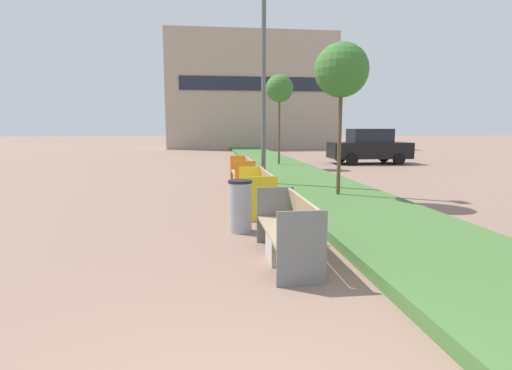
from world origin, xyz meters
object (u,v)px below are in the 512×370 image
bench_grey_frame (289,236)px  sapling_tree_near (342,71)px  street_lamp_post (264,46)px  parked_car_distant (369,147)px  sapling_tree_far (279,89)px  bench_yellow_frame (258,196)px  litter_bin (240,206)px  bench_orange_frame (243,175)px

bench_grey_frame → sapling_tree_near: (2.27, 4.53, 2.99)m
street_lamp_post → parked_car_distant: street_lamp_post is taller
street_lamp_post → sapling_tree_far: bearing=75.5°
bench_yellow_frame → litter_bin: litter_bin is taller
bench_yellow_frame → parked_car_distant: parked_car_distant is taller
bench_orange_frame → sapling_tree_far: sapling_tree_far is taller
parked_car_distant → sapling_tree_far: bearing=-161.1°
parked_car_distant → bench_orange_frame: bearing=-133.0°
sapling_tree_far → parked_car_distant: bearing=17.2°
sapling_tree_near → sapling_tree_far: sapling_tree_far is taller
street_lamp_post → parked_car_distant: size_ratio=1.88×
bench_yellow_frame → sapling_tree_near: sapling_tree_near is taller
bench_grey_frame → bench_yellow_frame: size_ratio=0.94×
bench_orange_frame → street_lamp_post: size_ratio=0.29×
sapling_tree_near → bench_grey_frame: bearing=-116.5°
bench_yellow_frame → bench_orange_frame: same height
bench_orange_frame → sapling_tree_near: (2.26, -2.86, 2.98)m
bench_grey_frame → litter_bin: 1.80m
street_lamp_post → bench_grey_frame: bearing=-95.1°
parked_car_distant → bench_grey_frame: bearing=-114.9°
bench_yellow_frame → bench_orange_frame: bearing=90.0°
litter_bin → parked_car_distant: parked_car_distant is taller
bench_yellow_frame → sapling_tree_far: sapling_tree_far is taller
bench_yellow_frame → litter_bin: size_ratio=2.14×
litter_bin → sapling_tree_far: sapling_tree_far is taller
bench_orange_frame → parked_car_distant: size_ratio=0.55×
litter_bin → sapling_tree_near: bearing=45.0°
street_lamp_post → sapling_tree_far: (1.65, 6.37, -0.66)m
bench_grey_frame → bench_yellow_frame: same height
bench_orange_frame → sapling_tree_near: bearing=-51.7°
street_lamp_post → sapling_tree_near: size_ratio=1.96×
sapling_tree_near → bench_orange_frame: bearing=128.3°
bench_grey_frame → sapling_tree_far: size_ratio=0.45×
sapling_tree_far → bench_yellow_frame: bearing=-103.0°
sapling_tree_far → parked_car_distant: sapling_tree_far is taller
bench_grey_frame → litter_bin: bearing=108.2°
bench_orange_frame → bench_grey_frame: bearing=-90.0°
bench_yellow_frame → bench_grey_frame: bearing=-90.0°
bench_yellow_frame → street_lamp_post: (0.61, 3.47, 4.00)m
sapling_tree_near → parked_car_distant: sapling_tree_near is taller
bench_orange_frame → sapling_tree_near: size_ratio=0.57×
litter_bin → bench_orange_frame: bearing=84.3°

